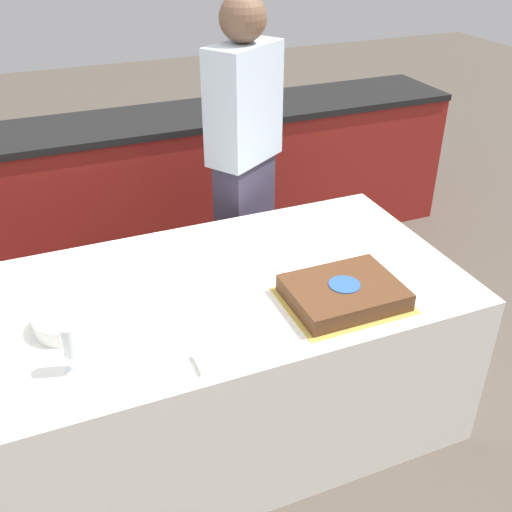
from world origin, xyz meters
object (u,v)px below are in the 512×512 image
object	(u,v)px
person_cutting_cake	(244,167)
cake	(344,293)
wine_glass	(70,343)
plate_stack	(68,320)

from	to	relation	value
person_cutting_cake	cake	bearing A→B (deg)	56.74
wine_glass	cake	bearing A→B (deg)	0.44
cake	person_cutting_cake	distance (m)	1.03
wine_glass	person_cutting_cake	xyz separation A→B (m)	(1.00, 1.03, 0.04)
plate_stack	wine_glass	xyz separation A→B (m)	(-0.01, -0.24, 0.08)
wine_glass	person_cutting_cake	size ratio (longest dim) A/B	0.10
plate_stack	person_cutting_cake	bearing A→B (deg)	38.75
wine_glass	person_cutting_cake	world-z (taller)	person_cutting_cake
plate_stack	person_cutting_cake	distance (m)	1.27
person_cutting_cake	wine_glass	bearing A→B (deg)	12.67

